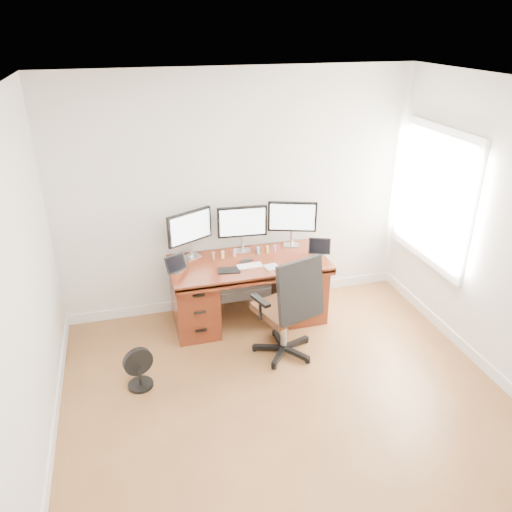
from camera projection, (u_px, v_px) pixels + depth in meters
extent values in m
plane|color=brown|center=(304.00, 434.00, 4.14)|extent=(4.50, 4.50, 0.00)
cube|color=white|center=(238.00, 195.00, 5.52)|extent=(4.00, 0.10, 2.70)
cube|color=white|center=(434.00, 197.00, 5.31)|extent=(0.04, 1.30, 1.50)
cube|color=white|center=(432.00, 197.00, 5.31)|extent=(0.01, 1.15, 1.35)
cube|color=#592211|center=(249.00, 263.00, 5.40)|extent=(1.70, 0.80, 0.05)
cube|color=#592211|center=(195.00, 299.00, 5.44)|extent=(0.45, 0.70, 0.70)
cube|color=#592211|center=(299.00, 285.00, 5.73)|extent=(0.45, 0.70, 0.70)
cube|color=#44190C|center=(242.00, 269.00, 5.75)|extent=(0.74, 0.03, 0.40)
cylinder|color=black|center=(283.00, 348.00, 5.15)|extent=(0.76, 0.76, 0.09)
cylinder|color=silver|center=(284.00, 327.00, 5.04)|extent=(0.06, 0.06, 0.43)
cube|color=#412413|center=(285.00, 309.00, 4.95)|extent=(0.64, 0.63, 0.08)
cube|color=black|center=(300.00, 291.00, 4.63)|extent=(0.49, 0.20, 0.59)
cube|color=black|center=(260.00, 300.00, 4.72)|extent=(0.14, 0.26, 0.03)
cube|color=black|center=(308.00, 284.00, 5.01)|extent=(0.14, 0.26, 0.03)
cylinder|color=black|center=(141.00, 385.00, 4.68)|extent=(0.24, 0.24, 0.03)
cylinder|color=black|center=(140.00, 375.00, 4.63)|extent=(0.04, 0.04, 0.20)
cylinder|color=black|center=(138.00, 363.00, 4.57)|extent=(0.28, 0.14, 0.28)
cube|color=silver|center=(191.00, 256.00, 5.48)|extent=(0.22, 0.21, 0.01)
cylinder|color=silver|center=(191.00, 249.00, 5.44)|extent=(0.04, 0.04, 0.18)
cube|color=black|center=(190.00, 227.00, 5.33)|extent=(0.50, 0.28, 0.35)
cube|color=white|center=(191.00, 227.00, 5.31)|extent=(0.45, 0.23, 0.30)
cube|color=silver|center=(243.00, 251.00, 5.62)|extent=(0.19, 0.15, 0.01)
cylinder|color=silver|center=(243.00, 244.00, 5.58)|extent=(0.04, 0.04, 0.18)
cube|color=black|center=(242.00, 222.00, 5.47)|extent=(0.55, 0.08, 0.35)
cube|color=white|center=(243.00, 222.00, 5.45)|extent=(0.50, 0.04, 0.30)
cube|color=silver|center=(291.00, 245.00, 5.76)|extent=(0.22, 0.19, 0.01)
cylinder|color=silver|center=(292.00, 238.00, 5.72)|extent=(0.04, 0.04, 0.18)
cube|color=black|center=(292.00, 217.00, 5.60)|extent=(0.53, 0.21, 0.35)
cube|color=white|center=(292.00, 217.00, 5.59)|extent=(0.47, 0.17, 0.30)
cube|color=silver|center=(177.00, 271.00, 5.15)|extent=(0.13, 0.12, 0.01)
cube|color=black|center=(176.00, 263.00, 5.11)|extent=(0.24, 0.18, 0.17)
cube|color=silver|center=(319.00, 254.00, 5.53)|extent=(0.12, 0.11, 0.01)
cube|color=black|center=(320.00, 246.00, 5.49)|extent=(0.25, 0.15, 0.17)
cube|color=white|center=(250.00, 266.00, 5.26)|extent=(0.27, 0.12, 0.01)
cube|color=#B7BABE|center=(272.00, 267.00, 5.25)|extent=(0.16, 0.16, 0.01)
cube|color=black|center=(229.00, 270.00, 5.18)|extent=(0.25, 0.18, 0.01)
cube|color=black|center=(247.00, 261.00, 5.38)|extent=(0.15, 0.11, 0.01)
cylinder|color=#976948|center=(213.00, 257.00, 5.42)|extent=(0.03, 0.03, 0.06)
sphere|color=#976948|center=(213.00, 253.00, 5.40)|extent=(0.04, 0.04, 0.04)
cylinder|color=#DBD176|center=(223.00, 256.00, 5.44)|extent=(0.03, 0.03, 0.06)
sphere|color=#DBD176|center=(223.00, 252.00, 5.42)|extent=(0.04, 0.04, 0.04)
cylinder|color=pink|center=(234.00, 254.00, 5.47)|extent=(0.03, 0.03, 0.06)
sphere|color=pink|center=(234.00, 251.00, 5.46)|extent=(0.04, 0.04, 0.04)
cylinder|color=#4B9FDA|center=(258.00, 251.00, 5.54)|extent=(0.03, 0.03, 0.06)
sphere|color=#4B9FDA|center=(258.00, 248.00, 5.52)|extent=(0.04, 0.04, 0.04)
cylinder|color=#EEB049|center=(267.00, 250.00, 5.56)|extent=(0.03, 0.03, 0.06)
sphere|color=#EEB049|center=(267.00, 247.00, 5.55)|extent=(0.04, 0.04, 0.04)
cylinder|color=#A459CD|center=(275.00, 250.00, 5.58)|extent=(0.03, 0.03, 0.06)
sphere|color=#A459CD|center=(275.00, 246.00, 5.57)|extent=(0.04, 0.04, 0.04)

